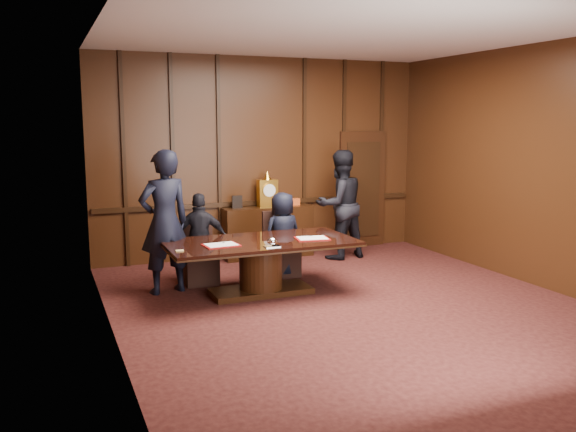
% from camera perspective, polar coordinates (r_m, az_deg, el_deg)
% --- Properties ---
extents(room, '(7.00, 7.04, 3.50)m').
position_cam_1_polar(room, '(7.82, 6.45, 3.88)').
color(room, black).
rests_on(room, ground).
extents(sideboard, '(1.60, 0.45, 1.54)m').
position_cam_1_polar(sideboard, '(10.79, -1.92, -1.30)').
color(sideboard, black).
rests_on(sideboard, ground).
extents(conference_table, '(2.62, 1.32, 0.76)m').
position_cam_1_polar(conference_table, '(8.49, -2.58, -3.96)').
color(conference_table, black).
rests_on(conference_table, ground).
extents(folder_left, '(0.48, 0.36, 0.02)m').
position_cam_1_polar(folder_left, '(8.14, -6.27, -2.71)').
color(folder_left, maroon).
rests_on(folder_left, conference_table).
extents(folder_right, '(0.51, 0.40, 0.02)m').
position_cam_1_polar(folder_right, '(8.55, 2.27, -2.10)').
color(folder_right, maroon).
rests_on(folder_right, conference_table).
extents(inkstand, '(0.20, 0.14, 0.12)m').
position_cam_1_polar(inkstand, '(8.02, -1.52, -2.51)').
color(inkstand, white).
rests_on(inkstand, conference_table).
extents(notepad, '(0.11, 0.08, 0.01)m').
position_cam_1_polar(notepad, '(7.87, -10.10, -3.22)').
color(notepad, '#DAB76A').
rests_on(notepad, conference_table).
extents(chair_left, '(0.49, 0.49, 0.99)m').
position_cam_1_polar(chair_left, '(9.18, -8.25, -4.45)').
color(chair_left, black).
rests_on(chair_left, ground).
extents(chair_right, '(0.48, 0.48, 0.99)m').
position_cam_1_polar(chair_right, '(9.56, -0.66, -3.81)').
color(chair_right, black).
rests_on(chair_right, ground).
extents(signatory_left, '(0.86, 0.54, 1.36)m').
position_cam_1_polar(signatory_left, '(9.03, -8.19, -2.17)').
color(signatory_left, black).
rests_on(signatory_left, ground).
extents(signatory_right, '(0.70, 0.52, 1.32)m').
position_cam_1_polar(signatory_right, '(9.42, -0.50, -1.74)').
color(signatory_right, black).
rests_on(signatory_right, ground).
extents(witness_left, '(0.82, 0.63, 2.01)m').
position_cam_1_polar(witness_left, '(8.63, -11.48, -0.55)').
color(witness_left, black).
rests_on(witness_left, ground).
extents(witness_right, '(1.01, 0.83, 1.90)m').
position_cam_1_polar(witness_right, '(10.66, 4.87, 1.07)').
color(witness_right, black).
rests_on(witness_right, ground).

